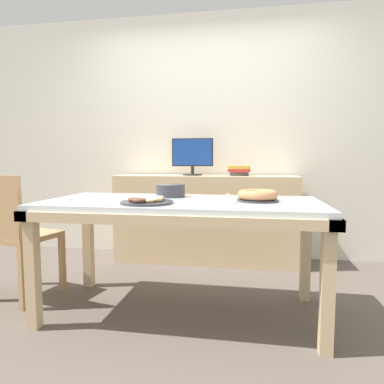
{
  "coord_description": "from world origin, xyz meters",
  "views": [
    {
      "loc": [
        0.45,
        -2.22,
        1.04
      ],
      "look_at": [
        0.08,
        -0.04,
        0.84
      ],
      "focal_mm": 32.0,
      "sensor_mm": 36.0,
      "label": 1
    }
  ],
  "objects_px": {
    "chair": "(15,231)",
    "computer_monitor": "(192,157)",
    "plate_stack": "(171,191)",
    "tealight_near_front": "(233,202)",
    "tealight_right_edge": "(228,195)",
    "cake_chocolate_round": "(258,196)",
    "tealight_centre": "(70,199)",
    "pastry_platter": "(147,201)",
    "book_stack": "(239,171)"
  },
  "relations": [
    {
      "from": "computer_monitor",
      "to": "plate_stack",
      "type": "distance_m",
      "value": 1.06
    },
    {
      "from": "chair",
      "to": "cake_chocolate_round",
      "type": "relative_size",
      "value": 3.44
    },
    {
      "from": "chair",
      "to": "tealight_right_edge",
      "type": "bearing_deg",
      "value": 9.5
    },
    {
      "from": "pastry_platter",
      "to": "tealight_near_front",
      "type": "xyz_separation_m",
      "value": [
        0.52,
        0.1,
        -0.0
      ]
    },
    {
      "from": "chair",
      "to": "computer_monitor",
      "type": "height_order",
      "value": "computer_monitor"
    },
    {
      "from": "cake_chocolate_round",
      "to": "tealight_near_front",
      "type": "bearing_deg",
      "value": -137.24
    },
    {
      "from": "tealight_near_front",
      "to": "tealight_right_edge",
      "type": "bearing_deg",
      "value": 98.15
    },
    {
      "from": "pastry_platter",
      "to": "computer_monitor",
      "type": "bearing_deg",
      "value": 88.37
    },
    {
      "from": "chair",
      "to": "computer_monitor",
      "type": "bearing_deg",
      "value": 47.55
    },
    {
      "from": "plate_stack",
      "to": "tealight_centre",
      "type": "distance_m",
      "value": 0.7
    },
    {
      "from": "cake_chocolate_round",
      "to": "tealight_centre",
      "type": "xyz_separation_m",
      "value": [
        -1.24,
        -0.15,
        -0.03
      ]
    },
    {
      "from": "pastry_platter",
      "to": "tealight_near_front",
      "type": "height_order",
      "value": "pastry_platter"
    },
    {
      "from": "chair",
      "to": "cake_chocolate_round",
      "type": "distance_m",
      "value": 1.78
    },
    {
      "from": "tealight_right_edge",
      "to": "tealight_centre",
      "type": "height_order",
      "value": "same"
    },
    {
      "from": "chair",
      "to": "tealight_centre",
      "type": "relative_size",
      "value": 23.5
    },
    {
      "from": "pastry_platter",
      "to": "tealight_centre",
      "type": "xyz_separation_m",
      "value": [
        -0.56,
        0.08,
        -0.0
      ]
    },
    {
      "from": "computer_monitor",
      "to": "tealight_right_edge",
      "type": "bearing_deg",
      "value": -66.09
    },
    {
      "from": "chair",
      "to": "pastry_platter",
      "type": "height_order",
      "value": "chair"
    },
    {
      "from": "chair",
      "to": "pastry_platter",
      "type": "bearing_deg",
      "value": -11.17
    },
    {
      "from": "cake_chocolate_round",
      "to": "plate_stack",
      "type": "xyz_separation_m",
      "value": [
        -0.62,
        0.17,
        0.01
      ]
    },
    {
      "from": "cake_chocolate_round",
      "to": "pastry_platter",
      "type": "height_order",
      "value": "cake_chocolate_round"
    },
    {
      "from": "computer_monitor",
      "to": "book_stack",
      "type": "height_order",
      "value": "computer_monitor"
    },
    {
      "from": "pastry_platter",
      "to": "tealight_right_edge",
      "type": "relative_size",
      "value": 8.16
    },
    {
      "from": "pastry_platter",
      "to": "tealight_right_edge",
      "type": "distance_m",
      "value": 0.67
    },
    {
      "from": "book_stack",
      "to": "tealight_centre",
      "type": "xyz_separation_m",
      "value": [
        -1.08,
        -1.36,
        -0.15
      ]
    },
    {
      "from": "cake_chocolate_round",
      "to": "tealight_centre",
      "type": "distance_m",
      "value": 1.25
    },
    {
      "from": "tealight_near_front",
      "to": "book_stack",
      "type": "bearing_deg",
      "value": 90.36
    },
    {
      "from": "computer_monitor",
      "to": "tealight_centre",
      "type": "distance_m",
      "value": 1.52
    },
    {
      "from": "pastry_platter",
      "to": "tealight_right_edge",
      "type": "height_order",
      "value": "pastry_platter"
    },
    {
      "from": "pastry_platter",
      "to": "plate_stack",
      "type": "height_order",
      "value": "plate_stack"
    },
    {
      "from": "computer_monitor",
      "to": "pastry_platter",
      "type": "relative_size",
      "value": 1.3
    },
    {
      "from": "computer_monitor",
      "to": "cake_chocolate_round",
      "type": "distance_m",
      "value": 1.39
    },
    {
      "from": "cake_chocolate_round",
      "to": "pastry_platter",
      "type": "bearing_deg",
      "value": -160.79
    },
    {
      "from": "plate_stack",
      "to": "tealight_near_front",
      "type": "relative_size",
      "value": 5.25
    },
    {
      "from": "cake_chocolate_round",
      "to": "tealight_centre",
      "type": "bearing_deg",
      "value": -172.86
    },
    {
      "from": "computer_monitor",
      "to": "tealight_centre",
      "type": "xyz_separation_m",
      "value": [
        -0.6,
        -1.36,
        -0.29
      ]
    },
    {
      "from": "cake_chocolate_round",
      "to": "tealight_centre",
      "type": "relative_size",
      "value": 6.83
    },
    {
      "from": "chair",
      "to": "plate_stack",
      "type": "relative_size",
      "value": 4.48
    },
    {
      "from": "tealight_near_front",
      "to": "tealight_centre",
      "type": "distance_m",
      "value": 1.08
    },
    {
      "from": "pastry_platter",
      "to": "tealight_near_front",
      "type": "distance_m",
      "value": 0.53
    },
    {
      "from": "plate_stack",
      "to": "computer_monitor",
      "type": "bearing_deg",
      "value": 90.74
    },
    {
      "from": "tealight_right_edge",
      "to": "chair",
      "type": "bearing_deg",
      "value": -170.5
    },
    {
      "from": "computer_monitor",
      "to": "pastry_platter",
      "type": "distance_m",
      "value": 1.47
    },
    {
      "from": "book_stack",
      "to": "plate_stack",
      "type": "distance_m",
      "value": 1.14
    },
    {
      "from": "chair",
      "to": "computer_monitor",
      "type": "relative_size",
      "value": 2.22
    },
    {
      "from": "tealight_near_front",
      "to": "chair",
      "type": "bearing_deg",
      "value": 175.79
    },
    {
      "from": "chair",
      "to": "book_stack",
      "type": "bearing_deg",
      "value": 37.57
    },
    {
      "from": "computer_monitor",
      "to": "tealight_near_front",
      "type": "height_order",
      "value": "computer_monitor"
    },
    {
      "from": "chair",
      "to": "computer_monitor",
      "type": "xyz_separation_m",
      "value": [
        1.12,
        1.23,
        0.55
      ]
    },
    {
      "from": "cake_chocolate_round",
      "to": "plate_stack",
      "type": "relative_size",
      "value": 1.3
    }
  ]
}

